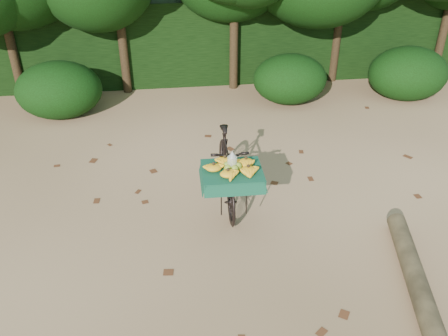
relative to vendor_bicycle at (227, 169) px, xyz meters
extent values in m
plane|color=tan|center=(0.24, -0.96, -0.53)|extent=(80.00, 80.00, 0.00)
imported|color=black|center=(0.00, 0.02, -0.02)|extent=(0.52, 1.72, 1.03)
cube|color=black|center=(-0.01, -0.58, 0.31)|extent=(0.38, 0.46, 0.03)
cube|color=#165339|center=(-0.01, -0.58, 0.33)|extent=(0.75, 0.63, 0.01)
ellipsoid|color=olive|center=(0.06, -0.58, 0.38)|extent=(0.10, 0.08, 0.11)
ellipsoid|color=olive|center=(0.01, -0.52, 0.38)|extent=(0.10, 0.08, 0.11)
ellipsoid|color=olive|center=(-0.07, -0.54, 0.38)|extent=(0.10, 0.08, 0.11)
ellipsoid|color=olive|center=(-0.07, -0.61, 0.38)|extent=(0.10, 0.08, 0.11)
ellipsoid|color=olive|center=(0.01, -0.63, 0.38)|extent=(0.10, 0.08, 0.11)
cylinder|color=#EAE5C6|center=(-0.01, -0.57, 0.43)|extent=(0.12, 0.12, 0.15)
cylinder|color=brown|center=(1.73, -2.44, -0.41)|extent=(0.98, 3.16, 0.23)
cube|color=black|center=(0.24, 5.34, 0.37)|extent=(26.00, 1.80, 1.80)
camera|label=1|loc=(-0.76, -5.47, 3.35)|focal=38.00mm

